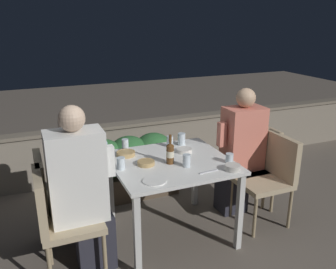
% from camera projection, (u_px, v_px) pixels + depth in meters
% --- Properties ---
extents(ground_plane, '(16.00, 16.00, 0.00)m').
position_uv_depth(ground_plane, '(171.00, 234.00, 3.33)').
color(ground_plane, '#665B51').
extents(parapet_wall, '(9.00, 0.18, 0.68)m').
position_uv_depth(parapet_wall, '(125.00, 148.00, 4.51)').
color(parapet_wall, gray).
rests_on(parapet_wall, ground_plane).
extents(dining_table, '(1.01, 0.93, 0.74)m').
position_uv_depth(dining_table, '(171.00, 170.00, 3.12)').
color(dining_table, white).
rests_on(dining_table, ground_plane).
extents(planter_hedge, '(1.04, 0.47, 0.70)m').
position_uv_depth(planter_hedge, '(130.00, 163.00, 3.93)').
color(planter_hedge, brown).
rests_on(planter_hedge, ground_plane).
extents(chair_left_near, '(0.46, 0.46, 0.87)m').
position_uv_depth(chair_left_near, '(57.00, 214.00, 2.66)').
color(chair_left_near, tan).
rests_on(chair_left_near, ground_plane).
extents(person_white_polo, '(0.49, 0.26, 1.35)m').
position_uv_depth(person_white_polo, '(82.00, 191.00, 2.68)').
color(person_white_polo, '#282833').
rests_on(person_white_polo, ground_plane).
extents(chair_left_far, '(0.46, 0.46, 0.87)m').
position_uv_depth(chair_left_far, '(56.00, 194.00, 2.97)').
color(chair_left_far, tan).
rests_on(chair_left_far, ground_plane).
extents(person_blue_shirt, '(0.49, 0.26, 1.22)m').
position_uv_depth(person_blue_shirt, '(79.00, 180.00, 3.01)').
color(person_blue_shirt, '#282833').
rests_on(person_blue_shirt, ground_plane).
extents(chair_right_near, '(0.46, 0.46, 0.87)m').
position_uv_depth(chair_right_near, '(271.00, 171.00, 3.40)').
color(chair_right_near, tan).
rests_on(chair_right_near, ground_plane).
extents(chair_right_far, '(0.46, 0.46, 0.87)m').
position_uv_depth(chair_right_far, '(255.00, 159.00, 3.68)').
color(chair_right_far, tan).
rests_on(chair_right_far, ground_plane).
extents(person_coral_top, '(0.48, 0.26, 1.29)m').
position_uv_depth(person_coral_top, '(240.00, 151.00, 3.57)').
color(person_coral_top, '#282833').
rests_on(person_coral_top, ground_plane).
extents(beer_bottle, '(0.07, 0.07, 0.26)m').
position_uv_depth(beer_bottle, '(170.00, 153.00, 3.01)').
color(beer_bottle, brown).
rests_on(beer_bottle, dining_table).
extents(plate_0, '(0.18, 0.18, 0.01)m').
position_uv_depth(plate_0, '(154.00, 181.00, 2.71)').
color(plate_0, white).
rests_on(plate_0, dining_table).
extents(bowl_0, '(0.17, 0.17, 0.04)m').
position_uv_depth(bowl_0, '(126.00, 153.00, 3.21)').
color(bowl_0, tan).
rests_on(bowl_0, dining_table).
extents(bowl_1, '(0.15, 0.15, 0.04)m').
position_uv_depth(bowl_1, '(146.00, 163.00, 3.00)').
color(bowl_1, tan).
rests_on(bowl_1, dining_table).
extents(bowl_2, '(0.15, 0.15, 0.03)m').
position_uv_depth(bowl_2, '(184.00, 150.00, 3.29)').
color(bowl_2, silver).
rests_on(bowl_2, dining_table).
extents(bowl_3, '(0.13, 0.13, 0.05)m').
position_uv_depth(bowl_3, '(232.00, 167.00, 2.90)').
color(bowl_3, beige).
rests_on(bowl_3, dining_table).
extents(glass_cup_0, '(0.07, 0.07, 0.12)m').
position_uv_depth(glass_cup_0, '(182.00, 139.00, 3.46)').
color(glass_cup_0, silver).
rests_on(glass_cup_0, dining_table).
extents(glass_cup_1, '(0.07, 0.07, 0.08)m').
position_uv_depth(glass_cup_1, '(229.00, 158.00, 3.05)').
color(glass_cup_1, silver).
rests_on(glass_cup_1, dining_table).
extents(glass_cup_2, '(0.07, 0.07, 0.11)m').
position_uv_depth(glass_cup_2, '(187.00, 161.00, 2.96)').
color(glass_cup_2, silver).
rests_on(glass_cup_2, dining_table).
extents(glass_cup_3, '(0.07, 0.07, 0.10)m').
position_uv_depth(glass_cup_3, '(121.00, 163.00, 2.92)').
color(glass_cup_3, silver).
rests_on(glass_cup_3, dining_table).
extents(glass_cup_4, '(0.06, 0.06, 0.11)m').
position_uv_depth(glass_cup_4, '(125.00, 145.00, 3.32)').
color(glass_cup_4, silver).
rests_on(glass_cup_4, dining_table).
extents(glass_cup_5, '(0.06, 0.06, 0.10)m').
position_uv_depth(glass_cup_5, '(170.00, 141.00, 3.42)').
color(glass_cup_5, silver).
rests_on(glass_cup_5, dining_table).
extents(fork_0, '(0.17, 0.03, 0.01)m').
position_uv_depth(fork_0, '(208.00, 172.00, 2.87)').
color(fork_0, silver).
rests_on(fork_0, dining_table).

